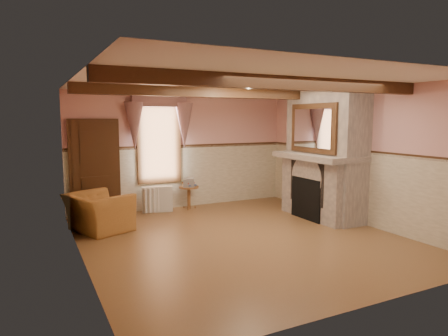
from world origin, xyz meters
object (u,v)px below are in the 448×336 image
bowl (319,152)px  mantel_clock (299,147)px  radiator (157,199)px  side_table (189,197)px  oil_lamp (306,146)px  armchair (99,212)px

bowl → mantel_clock: bearing=90.0°
radiator → mantel_clock: (3.00, -1.41, 1.22)m
side_table → oil_lamp: 3.04m
side_table → bowl: bearing=-43.4°
armchair → bowl: size_ratio=3.11×
side_table → mantel_clock: bearing=-32.2°
side_table → mantel_clock: 2.90m
side_table → mantel_clock: size_ratio=2.29×
radiator → armchair: bearing=-133.0°
mantel_clock → oil_lamp: bearing=-90.0°
armchair → radiator: 1.82m
bowl → oil_lamp: 0.47m
side_table → bowl: (2.22, -2.09, 1.19)m
armchair → side_table: armchair is taller
radiator → oil_lamp: size_ratio=2.50×
mantel_clock → radiator: bearing=154.8°
armchair → mantel_clock: bearing=-117.1°
mantel_clock → oil_lamp: 0.24m
side_table → bowl: bowl is taller
side_table → oil_lamp: size_ratio=1.96×
side_table → mantel_clock: (2.22, -1.40, 1.25)m
bowl → oil_lamp: size_ratio=1.30×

